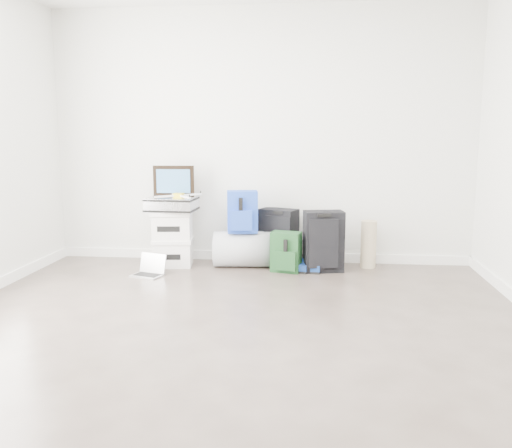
# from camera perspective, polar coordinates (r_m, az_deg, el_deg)

# --- Properties ---
(ground) EXTENTS (5.00, 5.00, 0.00)m
(ground) POSITION_cam_1_polar(r_m,az_deg,el_deg) (3.64, -3.47, -12.88)
(ground) COLOR #3B312A
(ground) RESTS_ON ground
(room_envelope) EXTENTS (4.52, 5.02, 2.71)m
(room_envelope) POSITION_cam_1_polar(r_m,az_deg,el_deg) (3.40, -3.72, 15.21)
(room_envelope) COLOR silver
(room_envelope) RESTS_ON ground
(boxes_stack) EXTENTS (0.45, 0.38, 0.59)m
(boxes_stack) POSITION_cam_1_polar(r_m,az_deg,el_deg) (5.77, -8.76, -1.49)
(boxes_stack) COLOR silver
(boxes_stack) RESTS_ON ground
(briefcase) EXTENTS (0.51, 0.38, 0.14)m
(briefcase) POSITION_cam_1_polar(r_m,az_deg,el_deg) (5.71, -8.85, 2.08)
(briefcase) COLOR #B2B2B7
(briefcase) RESTS_ON boxes_stack
(painting) EXTENTS (0.43, 0.05, 0.32)m
(painting) POSITION_cam_1_polar(r_m,az_deg,el_deg) (5.78, -8.67, 4.49)
(painting) COLOR black
(painting) RESTS_ON briefcase
(drone) EXTENTS (0.42, 0.42, 0.05)m
(drone) POSITION_cam_1_polar(r_m,az_deg,el_deg) (5.66, -8.15, 2.99)
(drone) COLOR gold
(drone) RESTS_ON briefcase
(duffel_bag) EXTENTS (0.62, 0.41, 0.37)m
(duffel_bag) POSITION_cam_1_polar(r_m,az_deg,el_deg) (5.69, -1.41, -2.67)
(duffel_bag) COLOR #989CA0
(duffel_bag) RESTS_ON ground
(blue_backpack) EXTENTS (0.34, 0.27, 0.43)m
(blue_backpack) POSITION_cam_1_polar(r_m,az_deg,el_deg) (5.59, -1.46, 1.21)
(blue_backpack) COLOR #183D9E
(blue_backpack) RESTS_ON duffel_bag
(large_suitcase) EXTENTS (0.44, 0.38, 0.59)m
(large_suitcase) POSITION_cam_1_polar(r_m,az_deg,el_deg) (5.78, 2.40, -1.34)
(large_suitcase) COLOR black
(large_suitcase) RESTS_ON ground
(green_backpack) EXTENTS (0.32, 0.27, 0.41)m
(green_backpack) POSITION_cam_1_polar(r_m,az_deg,el_deg) (5.48, 3.18, -3.04)
(green_backpack) COLOR #13351B
(green_backpack) RESTS_ON ground
(carry_on) EXTENTS (0.43, 0.32, 0.62)m
(carry_on) POSITION_cam_1_polar(r_m,az_deg,el_deg) (5.51, 7.11, -1.83)
(carry_on) COLOR black
(carry_on) RESTS_ON ground
(shoes) EXTENTS (0.25, 0.27, 0.08)m
(shoes) POSITION_cam_1_polar(r_m,az_deg,el_deg) (5.55, 5.72, -4.55)
(shoes) COLOR black
(shoes) RESTS_ON ground
(rolled_rug) EXTENTS (0.16, 0.16, 0.49)m
(rolled_rug) POSITION_cam_1_polar(r_m,az_deg,el_deg) (5.76, 11.75, -2.10)
(rolled_rug) COLOR tan
(rolled_rug) RESTS_ON ground
(laptop) EXTENTS (0.34, 0.29, 0.21)m
(laptop) POSITION_cam_1_polar(r_m,az_deg,el_deg) (5.47, -11.14, -4.79)
(laptop) COLOR silver
(laptop) RESTS_ON ground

